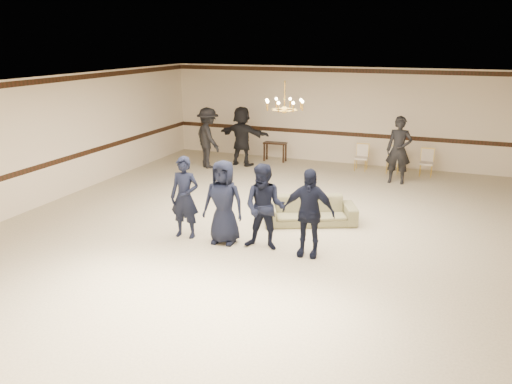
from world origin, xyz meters
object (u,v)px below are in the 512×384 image
at_px(boy_c, 265,207).
at_px(console_table, 275,152).
at_px(banquet_chair_mid, 393,160).
at_px(settee, 310,211).
at_px(banquet_chair_left, 361,158).
at_px(boy_b, 223,202).
at_px(banquet_chair_right, 426,163).
at_px(boy_d, 308,213).
at_px(chandelier, 285,95).
at_px(adult_left, 208,138).
at_px(adult_mid, 242,136).
at_px(adult_right, 399,150).
at_px(boy_a, 185,197).

xyz_separation_m(boy_c, console_table, (-2.35, 7.36, -0.55)).
xyz_separation_m(boy_c, banquet_chair_mid, (1.65, 7.16, -0.46)).
height_order(settee, banquet_chair_left, banquet_chair_left).
distance_m(boy_b, settee, 2.30).
bearing_deg(banquet_chair_right, boy_d, -102.00).
xyz_separation_m(chandelier, adult_left, (-3.82, 3.75, -1.89)).
distance_m(adult_mid, banquet_chair_left, 3.95).
height_order(boy_c, settee, boy_c).
distance_m(chandelier, adult_right, 4.97).
height_order(boy_d, adult_right, adult_right).
bearing_deg(banquet_chair_left, boy_a, -112.52).
relative_size(adult_left, banquet_chair_right, 2.37).
relative_size(chandelier, console_table, 1.20).
distance_m(banquet_chair_right, console_table, 5.00).
distance_m(adult_left, banquet_chair_mid, 5.94).
height_order(adult_left, adult_right, same).
bearing_deg(adult_mid, banquet_chair_left, -161.31).
bearing_deg(banquet_chair_mid, boy_c, -108.82).
bearing_deg(boy_c, banquet_chair_mid, 73.45).
distance_m(adult_mid, banquet_chair_mid, 4.93).
xyz_separation_m(boy_b, boy_d, (1.80, 0.00, 0.00)).
xyz_separation_m(settee, banquet_chair_right, (2.20, 5.40, 0.11)).
xyz_separation_m(chandelier, boy_a, (-1.53, -1.98, -2.00)).
height_order(boy_d, banquet_chair_mid, boy_d).
relative_size(adult_mid, banquet_chair_right, 2.37).
bearing_deg(banquet_chair_left, settee, -95.71).
relative_size(boy_a, boy_b, 1.00).
relative_size(chandelier, banquet_chair_mid, 1.14).
bearing_deg(boy_b, banquet_chair_mid, 66.72).
distance_m(chandelier, boy_b, 2.88).
bearing_deg(settee, console_table, 92.91).
xyz_separation_m(banquet_chair_left, banquet_chair_mid, (1.00, 0.00, 0.00)).
relative_size(adult_left, banquet_chair_left, 2.37).
distance_m(boy_d, banquet_chair_left, 7.18).
xyz_separation_m(boy_a, boy_d, (2.70, 0.00, 0.00)).
bearing_deg(boy_b, adult_right, 61.32).
bearing_deg(banquet_chair_right, adult_right, -121.38).
bearing_deg(chandelier, boy_a, -127.75).
xyz_separation_m(boy_b, banquet_chair_mid, (2.55, 7.16, -0.46)).
bearing_deg(boy_b, boy_d, -3.68).
height_order(boy_c, console_table, boy_c).
distance_m(settee, console_table, 6.26).
relative_size(boy_a, adult_right, 0.89).
height_order(banquet_chair_mid, console_table, banquet_chair_mid).
relative_size(boy_c, console_table, 2.24).
bearing_deg(adult_left, boy_c, 164.12).
distance_m(boy_b, banquet_chair_left, 7.34).
xyz_separation_m(boy_d, banquet_chair_left, (-0.25, 7.16, -0.46)).
bearing_deg(banquet_chair_mid, adult_left, -171.81).
distance_m(boy_a, boy_d, 2.70).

